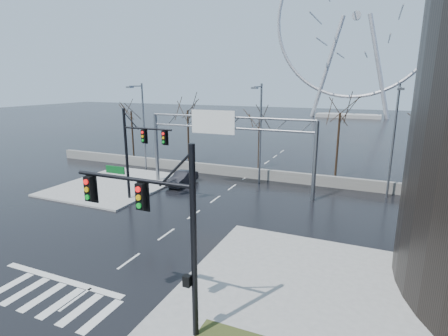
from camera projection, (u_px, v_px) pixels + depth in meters
The scene contains 17 objects.
ground at pixel (129, 261), 20.28m from camera, with size 260.00×260.00×0.00m, color black.
sidewalk_right_ext at pixel (309, 280), 18.21m from camera, with size 12.00×10.00×0.15m, color gray.
sidewalk_far at pixel (116, 184), 35.19m from camera, with size 10.00×12.00×0.15m, color gray.
barrier_wall at pixel (246, 172), 37.99m from camera, with size 52.00×0.50×1.10m, color slate.
signal_mast_near at pixel (162, 221), 13.54m from camera, with size 5.52×0.41×8.00m.
signal_mast_far at pixel (137, 147), 29.37m from camera, with size 4.72×0.41×8.00m.
sign_gantry at pixel (224, 137), 32.53m from camera, with size 16.36×0.40×7.60m.
streetlight_left at pixel (142, 120), 39.68m from camera, with size 0.50×2.55×10.00m.
streetlight_mid at pixel (259, 126), 34.30m from camera, with size 0.50×2.55×10.00m.
streetlight_right at pixel (394, 133), 29.69m from camera, with size 0.50×2.55×10.00m.
tree_far_left at pixel (131, 117), 47.27m from camera, with size 3.50×3.50×7.00m.
tree_left at pixel (188, 116), 43.27m from camera, with size 3.75×3.75×7.50m.
tree_center at pixel (259, 126), 40.89m from camera, with size 3.25×3.25×6.50m.
tree_right at pixel (340, 121), 36.29m from camera, with size 3.90×3.90×7.80m.
tree_far_right at pixel (425, 132), 33.86m from camera, with size 3.40×3.40×6.80m.
ferris_wheel at pixel (356, 23), 96.83m from camera, with size 45.00×6.00×50.91m.
car at pixel (182, 178), 35.21m from camera, with size 1.46×4.20×1.38m, color black.
Camera 1 is at (12.36, -14.71, 10.11)m, focal length 28.00 mm.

